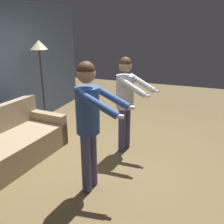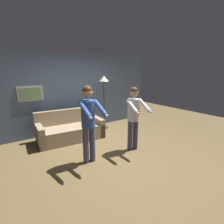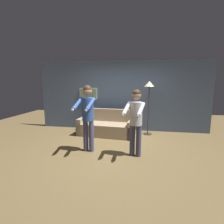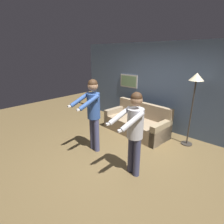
% 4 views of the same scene
% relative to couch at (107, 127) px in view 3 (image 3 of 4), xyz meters
% --- Properties ---
extents(ground_plane, '(12.00, 12.00, 0.00)m').
position_rel_couch_xyz_m(ground_plane, '(0.41, -1.40, -0.28)').
color(ground_plane, brown).
extents(back_wall_assembly, '(6.40, 0.09, 2.60)m').
position_rel_couch_xyz_m(back_wall_assembly, '(0.40, 0.76, 1.02)').
color(back_wall_assembly, '#485A75').
rests_on(back_wall_assembly, ground_plane).
extents(couch, '(1.97, 1.01, 0.87)m').
position_rel_couch_xyz_m(couch, '(0.00, 0.00, 0.00)').
color(couch, '#998366').
rests_on(couch, ground_plane).
extents(torchiere_lamp, '(0.34, 0.34, 1.85)m').
position_rel_couch_xyz_m(torchiere_lamp, '(1.41, 0.28, 1.27)').
color(torchiere_lamp, '#332D28').
rests_on(torchiere_lamp, ground_plane).
extents(person_standing_left, '(0.47, 0.72, 1.75)m').
position_rel_couch_xyz_m(person_standing_left, '(-0.19, -1.54, 0.79)').
color(person_standing_left, '#44476E').
rests_on(person_standing_left, ground_plane).
extents(person_standing_right, '(0.53, 0.70, 1.65)m').
position_rel_couch_xyz_m(person_standing_right, '(1.05, -1.64, 0.72)').
color(person_standing_right, '#3C3F5E').
rests_on(person_standing_right, ground_plane).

